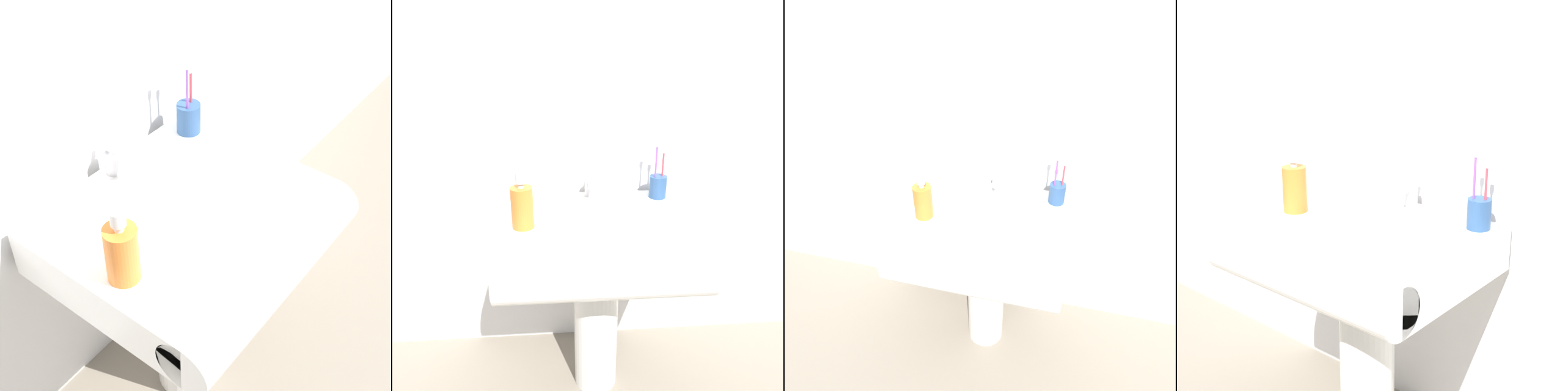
% 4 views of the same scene
% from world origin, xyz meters
% --- Properties ---
extents(ground_plane, '(6.00, 6.00, 0.00)m').
position_xyz_m(ground_plane, '(0.00, 0.00, 0.00)').
color(ground_plane, gray).
rests_on(ground_plane, ground).
extents(wall_back, '(5.00, 0.05, 2.40)m').
position_xyz_m(wall_back, '(0.00, 0.29, 1.20)').
color(wall_back, white).
rests_on(wall_back, ground).
extents(sink_pedestal, '(0.16, 0.16, 0.59)m').
position_xyz_m(sink_pedestal, '(0.00, 0.00, 0.29)').
color(sink_pedestal, white).
rests_on(sink_pedestal, ground).
extents(sink_basin, '(0.63, 0.56, 0.13)m').
position_xyz_m(sink_basin, '(0.00, -0.05, 0.65)').
color(sink_basin, white).
rests_on(sink_basin, sink_pedestal).
extents(faucet, '(0.04, 0.10, 0.08)m').
position_xyz_m(faucet, '(-0.01, 0.20, 0.76)').
color(faucet, silver).
rests_on(faucet, sink_basin).
extents(toothbrush_cup, '(0.07, 0.07, 0.22)m').
position_xyz_m(toothbrush_cup, '(0.25, 0.18, 0.77)').
color(toothbrush_cup, '#2D5184').
rests_on(toothbrush_cup, sink_basin).
extents(soap_bottle, '(0.07, 0.07, 0.18)m').
position_xyz_m(soap_bottle, '(-0.24, -0.04, 0.79)').
color(soap_bottle, orange).
rests_on(soap_bottle, sink_basin).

